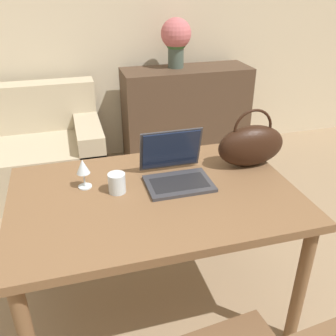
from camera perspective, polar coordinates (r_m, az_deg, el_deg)
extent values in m
cube|color=beige|center=(3.49, -12.38, 22.56)|extent=(10.00, 0.06, 2.70)
cube|color=brown|center=(1.73, -2.05, -4.36)|extent=(1.31, 0.87, 0.04)
cylinder|color=brown|center=(1.91, 19.49, -16.76)|extent=(0.06, 0.06, 0.70)
cylinder|color=brown|center=(2.23, -19.47, -9.39)|extent=(0.06, 0.06, 0.70)
cylinder|color=brown|center=(2.40, 9.81, -5.10)|extent=(0.06, 0.06, 0.70)
cube|color=#C1B293|center=(3.31, -23.22, -0.16)|extent=(1.54, 0.80, 0.42)
cube|color=#C1B293|center=(3.43, -24.06, 8.17)|extent=(1.54, 0.20, 0.40)
cube|color=#C1B293|center=(3.24, -11.77, 2.44)|extent=(0.20, 0.80, 0.56)
cube|color=#4C3828|center=(3.51, 2.71, 7.93)|extent=(1.14, 0.40, 0.88)
cube|color=#38383D|center=(1.78, 1.68, -2.39)|extent=(0.31, 0.22, 0.02)
cube|color=black|center=(1.77, 1.73, -2.24)|extent=(0.26, 0.14, 0.00)
cube|color=#38383D|center=(1.85, 0.40, 2.85)|extent=(0.31, 0.06, 0.22)
cube|color=#19233D|center=(1.84, 0.47, 2.80)|extent=(0.29, 0.05, 0.20)
cylinder|color=silver|center=(1.72, -7.80, -2.28)|extent=(0.08, 0.08, 0.09)
cylinder|color=silver|center=(1.81, -12.51, -2.76)|extent=(0.06, 0.06, 0.01)
cylinder|color=silver|center=(1.79, -12.63, -1.72)|extent=(0.01, 0.01, 0.07)
cone|color=silver|center=(1.76, -12.87, 0.24)|extent=(0.06, 0.06, 0.07)
ellipsoid|color=black|center=(1.96, 12.51, 3.33)|extent=(0.36, 0.15, 0.22)
torus|color=black|center=(1.93, 12.79, 5.83)|extent=(0.21, 0.01, 0.21)
cylinder|color=#47564C|center=(3.39, 1.20, 16.61)|extent=(0.14, 0.14, 0.19)
sphere|color=#3D6B38|center=(3.37, 1.23, 18.94)|extent=(0.19, 0.19, 0.19)
sphere|color=#C6666B|center=(3.36, 1.24, 19.81)|extent=(0.26, 0.26, 0.26)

